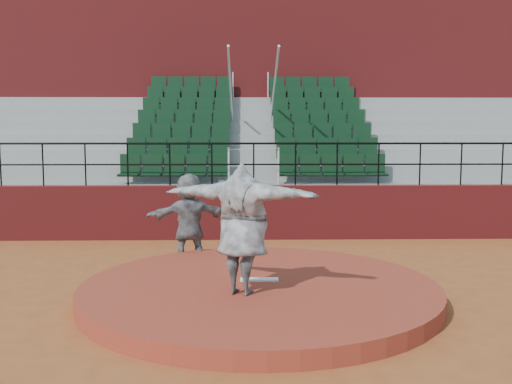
% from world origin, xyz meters
% --- Properties ---
extents(ground, '(90.00, 90.00, 0.00)m').
position_xyz_m(ground, '(0.00, 0.00, 0.00)').
color(ground, brown).
rests_on(ground, ground).
extents(pitchers_mound, '(5.50, 5.50, 0.25)m').
position_xyz_m(pitchers_mound, '(0.00, 0.00, 0.12)').
color(pitchers_mound, maroon).
rests_on(pitchers_mound, ground).
extents(pitching_rubber, '(0.60, 0.15, 0.03)m').
position_xyz_m(pitching_rubber, '(0.00, 0.15, 0.27)').
color(pitching_rubber, white).
rests_on(pitching_rubber, pitchers_mound).
extents(boundary_wall, '(24.00, 0.30, 1.30)m').
position_xyz_m(boundary_wall, '(0.00, 5.00, 0.65)').
color(boundary_wall, maroon).
rests_on(boundary_wall, ground).
extents(wall_railing, '(24.04, 0.05, 1.03)m').
position_xyz_m(wall_railing, '(0.00, 5.00, 2.03)').
color(wall_railing, black).
rests_on(wall_railing, boundary_wall).
extents(seating_deck, '(24.00, 5.97, 4.63)m').
position_xyz_m(seating_deck, '(0.00, 8.65, 1.43)').
color(seating_deck, gray).
rests_on(seating_deck, ground).
extents(press_box_facade, '(24.00, 3.00, 7.10)m').
position_xyz_m(press_box_facade, '(0.00, 12.60, 3.55)').
color(press_box_facade, maroon).
rests_on(press_box_facade, ground).
extents(pitcher, '(2.38, 1.39, 1.88)m').
position_xyz_m(pitcher, '(-0.26, -0.56, 1.19)').
color(pitcher, black).
rests_on(pitcher, pitchers_mound).
extents(fielder, '(1.73, 0.98, 1.78)m').
position_xyz_m(fielder, '(-1.31, 2.45, 0.89)').
color(fielder, black).
rests_on(fielder, ground).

